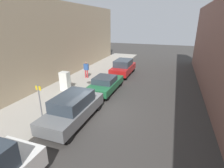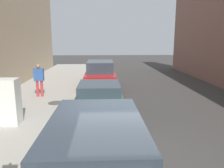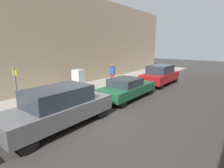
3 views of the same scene
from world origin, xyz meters
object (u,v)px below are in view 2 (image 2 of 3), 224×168
Objects in this scene: parked_sedan_green at (99,98)px; parked_suv_red at (100,74)px; pedestrian_standing_near at (39,78)px; parked_suv_gray at (96,163)px; discarded_refrigerator at (8,102)px; trash_bag at (5,108)px.

parked_suv_red is at bearing 90.00° from parked_sedan_green.
parked_suv_red is at bearing -19.34° from pedestrian_standing_near.
parked_suv_red is (-0.00, 10.71, -0.01)m from parked_suv_gray.
parked_sedan_green is (-0.00, 5.24, -0.19)m from parked_suv_gray.
parked_sedan_green is (3.21, 1.33, -0.27)m from discarded_refrigerator.
parked_sedan_green is at bearing 3.50° from trash_bag.
parked_suv_gray reaches higher than parked_sedan_green.
parked_suv_red is (0.00, 5.46, 0.18)m from parked_sedan_green.
parked_suv_gray is (3.19, -7.78, -0.27)m from pedestrian_standing_near.
pedestrian_standing_near reaches higher than trash_bag.
pedestrian_standing_near is 0.38× the size of parked_sedan_green.
parked_suv_gray is at bearing -90.00° from parked_suv_red.
discarded_refrigerator is 0.36× the size of parked_suv_red.
discarded_refrigerator is at bearing 129.28° from parked_suv_gray.
trash_bag is 0.10× the size of parked_sedan_green.
discarded_refrigerator is at bearing -152.15° from pedestrian_standing_near.
parked_suv_red is (3.19, 2.93, -0.28)m from pedestrian_standing_near.
parked_suv_red reaches higher than parked_sedan_green.
discarded_refrigerator reaches higher than parked_suv_gray.
discarded_refrigerator is at bearing -60.01° from trash_bag.
discarded_refrigerator reaches higher than parked_suv_red.
discarded_refrigerator is 0.36× the size of parked_sedan_green.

